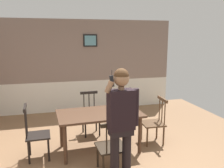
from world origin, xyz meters
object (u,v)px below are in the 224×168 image
(chair_near_window, at_px, (91,114))
(person_figure, at_px, (121,118))
(dining_table, at_px, (99,117))
(chair_at_table_head, at_px, (36,134))
(chair_by_doorway, at_px, (154,122))
(chair_opposite_corner, at_px, (112,147))

(chair_near_window, bearing_deg, person_figure, 92.04)
(dining_table, xyz_separation_m, person_figure, (0.11, -1.12, 0.36))
(dining_table, relative_size, chair_at_table_head, 1.61)
(chair_at_table_head, relative_size, person_figure, 0.58)
(chair_by_doorway, distance_m, person_figure, 1.70)
(chair_at_table_head, xyz_separation_m, chair_opposite_corner, (1.24, -0.80, -0.02))
(chair_opposite_corner, height_order, person_figure, person_figure)
(chair_by_doorway, bearing_deg, chair_at_table_head, 94.71)
(chair_near_window, relative_size, chair_at_table_head, 0.96)
(chair_near_window, bearing_deg, chair_at_table_head, 35.35)
(chair_at_table_head, height_order, chair_opposite_corner, chair_at_table_head)
(chair_near_window, distance_m, chair_opposite_corner, 1.70)
(chair_by_doorway, xyz_separation_m, chair_opposite_corner, (-1.17, -0.89, -0.00))
(chair_near_window, distance_m, chair_at_table_head, 1.47)
(chair_near_window, relative_size, chair_by_doorway, 1.01)
(dining_table, xyz_separation_m, chair_opposite_corner, (0.03, -0.85, -0.22))
(chair_at_table_head, xyz_separation_m, person_figure, (1.31, -1.07, 0.56))
(dining_table, height_order, chair_opposite_corner, chair_opposite_corner)
(chair_by_doorway, relative_size, chair_at_table_head, 0.95)
(person_figure, bearing_deg, chair_by_doorway, -137.93)
(chair_by_doorway, bearing_deg, dining_table, 94.64)
(dining_table, bearing_deg, chair_by_doorway, 2.10)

